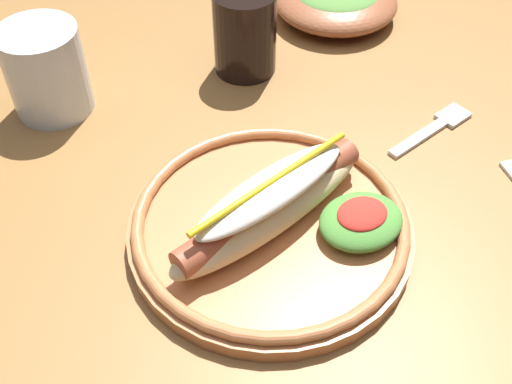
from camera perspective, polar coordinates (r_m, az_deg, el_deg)
name	(u,v)px	position (r m, az deg, el deg)	size (l,w,h in m)	color
dining_table	(190,181)	(0.76, -6.08, 1.01)	(1.49, 0.91, 0.74)	olive
hot_dog_plate	(277,219)	(0.57, 1.98, -2.49)	(0.27, 0.27, 0.08)	#B77042
fork	(435,127)	(0.72, 16.17, 5.74)	(0.12, 0.04, 0.00)	silver
soda_cup	(245,32)	(0.76, -1.04, 14.49)	(0.07, 0.07, 0.10)	black
water_cup	(46,71)	(0.73, -18.76, 10.53)	(0.09, 0.09, 0.10)	silver
side_bowl	(336,0)	(0.88, 7.35, 17.17)	(0.17, 0.17, 0.05)	brown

